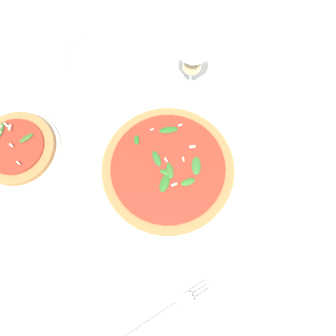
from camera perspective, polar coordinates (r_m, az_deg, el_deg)
ground_plane at (r=0.79m, az=2.98°, el=-1.38°), size 6.00×6.00×0.00m
pizza_arugula_main at (r=0.78m, az=0.01°, el=-0.27°), size 0.33×0.33×0.05m
pizza_personal_side at (r=0.87m, az=-24.78°, el=3.09°), size 0.20×0.20×0.05m
wine_glass at (r=0.81m, az=4.29°, el=18.18°), size 0.08×0.08×0.14m
napkin at (r=0.77m, az=-1.00°, el=-24.21°), size 0.16×0.11×0.01m
fork at (r=0.76m, az=-0.45°, el=-23.95°), size 0.21×0.02×0.00m
side_plate_white at (r=0.94m, az=-12.80°, el=17.81°), size 0.17×0.17×0.02m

